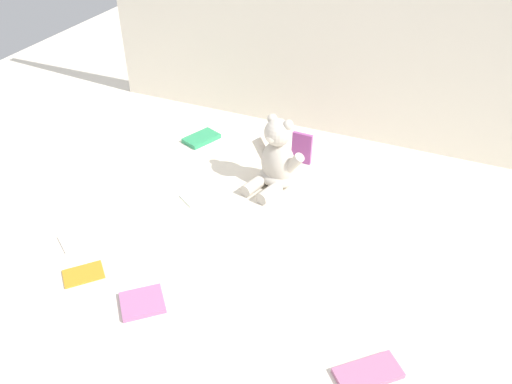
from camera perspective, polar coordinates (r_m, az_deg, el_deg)
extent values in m
plane|color=silver|center=(1.59, 1.62, -1.04)|extent=(3.20, 3.20, 0.00)
cube|color=silver|center=(1.84, 7.90, 17.05)|extent=(1.67, 0.03, 0.75)
ellipsoid|color=beige|center=(1.63, 2.39, 3.13)|extent=(0.13, 0.12, 0.15)
ellipsoid|color=beige|center=(1.66, 2.25, 1.67)|extent=(0.14, 0.13, 0.05)
sphere|color=beige|center=(1.57, 2.39, 6.44)|extent=(0.10, 0.10, 0.08)
ellipsoid|color=white|center=(1.56, 1.68, 5.81)|extent=(0.04, 0.03, 0.03)
sphere|color=beige|center=(1.58, 1.76, 7.89)|extent=(0.04, 0.04, 0.03)
sphere|color=beige|center=(1.55, 3.48, 7.23)|extent=(0.04, 0.04, 0.03)
cylinder|color=beige|center=(1.65, 0.61, 4.57)|extent=(0.07, 0.05, 0.08)
cylinder|color=beige|center=(1.59, 4.08, 3.10)|extent=(0.07, 0.05, 0.08)
cylinder|color=beige|center=(1.63, -0.27, 0.69)|extent=(0.06, 0.09, 0.04)
cylinder|color=beige|center=(1.60, 1.46, -0.12)|extent=(0.06, 0.09, 0.04)
cube|color=#B76790|center=(1.18, 11.98, -18.55)|extent=(0.15, 0.14, 0.01)
cube|color=orange|center=(1.42, -18.12, -8.35)|extent=(0.12, 0.12, 0.01)
cube|color=#2C965D|center=(1.91, -5.90, 5.78)|extent=(0.12, 0.14, 0.02)
cube|color=#B2669B|center=(1.31, -12.16, -11.57)|extent=(0.14, 0.13, 0.01)
cube|color=white|center=(1.62, -6.15, -0.42)|extent=(0.11, 0.12, 0.01)
cube|color=#944089|center=(1.76, 4.96, 4.74)|extent=(0.07, 0.02, 0.11)
cube|color=white|center=(1.53, -18.55, -4.77)|extent=(0.12, 0.13, 0.01)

